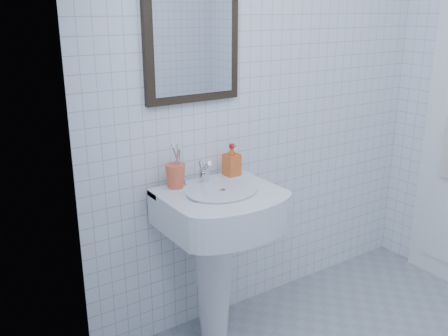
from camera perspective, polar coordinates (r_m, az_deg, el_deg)
wall_back at (r=2.74m, az=5.30°, el=8.86°), size 2.20×0.02×2.50m
wall_left at (r=1.16m, az=0.26°, el=-3.66°), size 0.02×2.40×2.50m
washbasin at (r=2.50m, az=-0.92°, el=-8.26°), size 0.56×0.41×0.86m
faucet at (r=2.45m, az=-2.25°, el=-0.60°), size 0.05×0.11×0.12m
toothbrush_cup at (r=2.39m, az=-5.56°, el=-0.91°), size 0.12×0.12×0.12m
soap_dispenser at (r=2.55m, az=0.89°, el=0.96°), size 0.08×0.08×0.16m
wall_mirror at (r=2.41m, az=-3.64°, el=14.85°), size 0.50×0.04×0.62m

